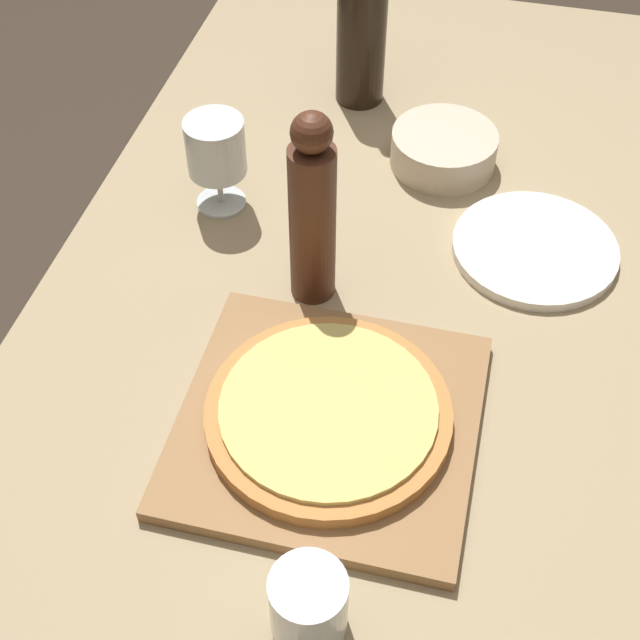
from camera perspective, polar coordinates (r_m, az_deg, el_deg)
name	(u,v)px	position (r m, az deg, el deg)	size (l,w,h in m)	color
ground_plane	(329,595)	(1.73, 0.59, -17.21)	(12.00, 12.00, 0.00)	#382D23
dining_table	(333,372)	(1.16, 0.85, -3.36)	(0.76, 1.66, 0.76)	#9E8966
cutting_board	(328,424)	(0.98, 0.52, -6.64)	(0.32, 0.31, 0.02)	olive
pizza	(328,413)	(0.96, 0.53, -5.94)	(0.27, 0.27, 0.02)	#BC7A3D
wine_bottle	(362,25)	(1.38, 2.69, 18.33)	(0.07, 0.07, 0.30)	black
pepper_mill	(312,213)	(1.03, -0.49, 6.83)	(0.06, 0.06, 0.26)	#4C2819
wine_glass	(216,150)	(1.19, -6.68, 10.78)	(0.08, 0.08, 0.13)	silver
small_bowl	(444,149)	(1.30, 7.91, 10.78)	(0.15, 0.15, 0.05)	beige
drinking_tumbler	(309,605)	(0.84, -0.74, -17.77)	(0.07, 0.07, 0.08)	silver
dinner_plate	(535,249)	(1.20, 13.58, 4.46)	(0.21, 0.21, 0.01)	silver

